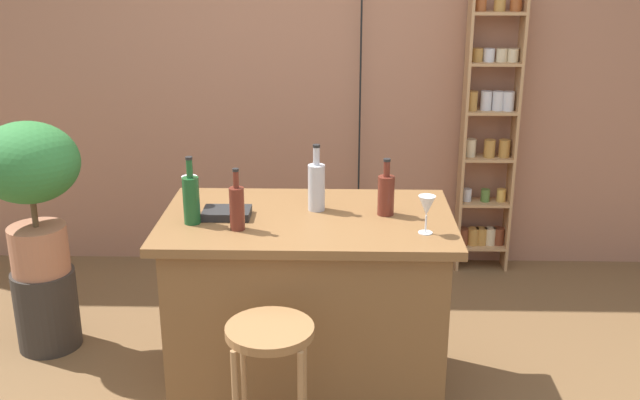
{
  "coord_description": "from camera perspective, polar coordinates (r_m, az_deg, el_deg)",
  "views": [
    {
      "loc": [
        0.14,
        -2.82,
        2.03
      ],
      "look_at": [
        0.05,
        0.55,
        0.89
      ],
      "focal_mm": 41.88,
      "sensor_mm": 36.0,
      "label": 1
    }
  ],
  "objects": [
    {
      "name": "spice_shelf",
      "position": [
        4.85,
        12.76,
        4.63
      ],
      "size": [
        0.34,
        0.16,
        1.81
      ],
      "color": "tan",
      "rests_on": "ground"
    },
    {
      "name": "bottle_spirits_clear",
      "position": [
        3.33,
        5.06,
        0.47
      ],
      "size": [
        0.07,
        0.07,
        0.26
      ],
      "color": "#5B2319",
      "rests_on": "kitchen_counter"
    },
    {
      "name": "wine_glass_center",
      "position": [
        3.4,
        -9.91,
        1.03
      ],
      "size": [
        0.07,
        0.07,
        0.16
      ],
      "color": "silver",
      "rests_on": "kitchen_counter"
    },
    {
      "name": "plant_stool",
      "position": [
        4.24,
        -20.14,
        -7.81
      ],
      "size": [
        0.33,
        0.33,
        0.43
      ],
      "primitive_type": "cylinder",
      "color": "#2D2823",
      "rests_on": "ground"
    },
    {
      "name": "back_wall",
      "position": [
        4.81,
        -0.17,
        11.24
      ],
      "size": [
        6.4,
        0.1,
        2.8
      ],
      "primitive_type": "cube",
      "color": "#9E6B51",
      "rests_on": "ground"
    },
    {
      "name": "bar_stool",
      "position": [
        2.92,
        -3.8,
        -12.68
      ],
      "size": [
        0.34,
        0.34,
        0.69
      ],
      "color": "#997047",
      "rests_on": "ground"
    },
    {
      "name": "cookbook",
      "position": [
        3.34,
        -7.13,
        -1.0
      ],
      "size": [
        0.21,
        0.15,
        0.03
      ],
      "primitive_type": "cube",
      "rotation": [
        0.0,
        0.0,
        0.01
      ],
      "color": "black",
      "rests_on": "kitchen_counter"
    },
    {
      "name": "kitchen_counter",
      "position": [
        3.5,
        -0.93,
        -8.09
      ],
      "size": [
        1.3,
        0.8,
        0.89
      ],
      "color": "brown",
      "rests_on": "ground"
    },
    {
      "name": "potted_plant",
      "position": [
        3.99,
        -21.29,
        1.51
      ],
      "size": [
        0.51,
        0.46,
        0.79
      ],
      "color": "#A86B4C",
      "rests_on": "plant_stool"
    },
    {
      "name": "wine_glass_left",
      "position": [
        3.12,
        8.15,
        -0.51
      ],
      "size": [
        0.07,
        0.07,
        0.16
      ],
      "color": "silver",
      "rests_on": "kitchen_counter"
    },
    {
      "name": "bottle_olive_oil",
      "position": [
        3.37,
        -0.27,
        1.11
      ],
      "size": [
        0.08,
        0.08,
        0.31
      ],
      "color": "#B2B2B7",
      "rests_on": "kitchen_counter"
    },
    {
      "name": "bottle_soda_blue",
      "position": [
        3.25,
        -9.81,
        0.11
      ],
      "size": [
        0.07,
        0.07,
        0.3
      ],
      "color": "#194C23",
      "rests_on": "kitchen_counter"
    },
    {
      "name": "bottle_wine_red",
      "position": [
        3.16,
        -6.36,
        -0.52
      ],
      "size": [
        0.06,
        0.06,
        0.27
      ],
      "color": "#5B2319",
      "rests_on": "kitchen_counter"
    }
  ]
}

